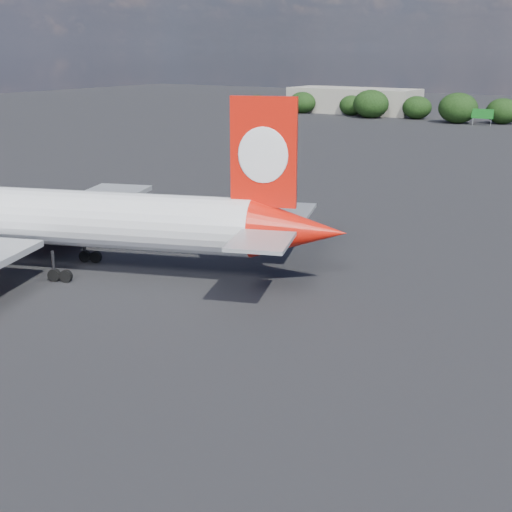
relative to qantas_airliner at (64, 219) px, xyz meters
The scene contains 4 objects.
ground 41.47m from the qantas_airliner, 73.91° to the left, with size 500.00×500.00×0.00m, color black.
qantas_airliner is the anchor object (origin of this frame).
terminal_building 179.73m from the qantas_airliner, 107.35° to the left, with size 42.00×16.00×8.00m.
highway_sign 155.70m from the qantas_airliner, 92.43° to the left, with size 6.00×0.30×4.50m.
Camera 1 is at (39.93, -24.08, 20.69)m, focal length 50.00 mm.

